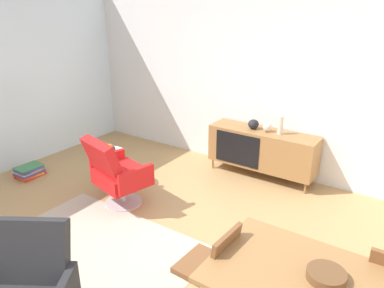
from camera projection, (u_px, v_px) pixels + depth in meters
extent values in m
plane|color=tan|center=(152.00, 249.00, 3.92)|extent=(8.32, 8.32, 0.00)
cube|color=white|center=(263.00, 79.00, 5.42)|extent=(6.80, 0.12, 2.80)
cube|color=olive|center=(262.00, 149.00, 5.43)|extent=(1.60, 0.44, 0.56)
cube|color=black|center=(237.00, 149.00, 5.42)|extent=(0.70, 0.01, 0.48)
cylinder|color=olive|center=(213.00, 163.00, 5.82)|extent=(0.03, 0.03, 0.16)
cylinder|color=olive|center=(305.00, 188.00, 5.04)|extent=(0.03, 0.03, 0.16)
cylinder|color=olive|center=(224.00, 156.00, 6.08)|extent=(0.03, 0.03, 0.16)
cylinder|color=olive|center=(313.00, 179.00, 5.30)|extent=(0.03, 0.03, 0.16)
cylinder|color=beige|center=(281.00, 125.00, 5.15)|extent=(0.07, 0.07, 0.27)
ellipsoid|color=black|center=(253.00, 124.00, 5.39)|extent=(0.16, 0.16, 0.14)
ellipsoid|color=beige|center=(267.00, 127.00, 5.28)|extent=(0.12, 0.12, 0.14)
cube|color=olive|center=(328.00, 288.00, 2.40)|extent=(1.60, 0.90, 0.04)
cylinder|color=#B7B7BC|center=(251.00, 261.00, 3.21)|extent=(0.04, 0.04, 0.70)
cylinder|color=brown|center=(326.00, 275.00, 2.44)|extent=(0.26, 0.26, 0.06)
cube|color=brown|center=(205.00, 267.00, 3.00)|extent=(0.41, 0.41, 0.05)
cube|color=brown|center=(225.00, 253.00, 2.82)|extent=(0.10, 0.38, 0.38)
cube|color=red|center=(122.00, 177.00, 4.70)|extent=(0.71, 0.68, 0.20)
cube|color=red|center=(103.00, 159.00, 4.44)|extent=(0.65, 0.40, 0.51)
cube|color=red|center=(136.00, 180.00, 4.44)|extent=(0.17, 0.50, 0.28)
cube|color=red|center=(108.00, 163.00, 4.90)|extent=(0.17, 0.50, 0.28)
cylinder|color=#B7B7BC|center=(123.00, 193.00, 4.79)|extent=(0.06, 0.06, 0.28)
cylinder|color=#B7B7BC|center=(124.00, 202.00, 4.83)|extent=(0.48, 0.48, 0.02)
cube|color=#262628|center=(29.00, 251.00, 2.80)|extent=(0.65, 0.55, 0.51)
cylinder|color=white|center=(108.00, 152.00, 5.12)|extent=(0.44, 0.44, 0.02)
cylinder|color=white|center=(110.00, 169.00, 5.22)|extent=(0.05, 0.05, 0.50)
cone|color=white|center=(111.00, 184.00, 5.30)|extent=(0.32, 0.32, 0.02)
cylinder|color=#262628|center=(108.00, 150.00, 5.11)|extent=(0.20, 0.20, 0.05)
sphere|color=orange|center=(110.00, 147.00, 5.07)|extent=(0.07, 0.07, 0.07)
sphere|color=orange|center=(110.00, 146.00, 5.13)|extent=(0.07, 0.07, 0.07)
sphere|color=orange|center=(105.00, 146.00, 5.11)|extent=(0.07, 0.07, 0.07)
sphere|color=orange|center=(105.00, 148.00, 5.07)|extent=(0.07, 0.07, 0.07)
cube|color=red|center=(31.00, 175.00, 5.58)|extent=(0.31, 0.39, 0.02)
cube|color=gold|center=(29.00, 174.00, 5.55)|extent=(0.29, 0.35, 0.03)
cube|color=red|center=(29.00, 173.00, 5.54)|extent=(0.29, 0.38, 0.02)
cube|color=#334C8C|center=(30.00, 172.00, 5.54)|extent=(0.27, 0.38, 0.02)
cube|color=#B2B2B7|center=(29.00, 170.00, 5.55)|extent=(0.29, 0.38, 0.02)
cube|color=#99668C|center=(29.00, 169.00, 5.54)|extent=(0.30, 0.40, 0.02)
cube|color=#334C8C|center=(28.00, 168.00, 5.52)|extent=(0.30, 0.35, 0.02)
cube|color=#3F7F4C|center=(29.00, 167.00, 5.54)|extent=(0.29, 0.38, 0.02)
cube|color=#B7AD99|center=(89.00, 255.00, 3.83)|extent=(2.20, 1.70, 0.01)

